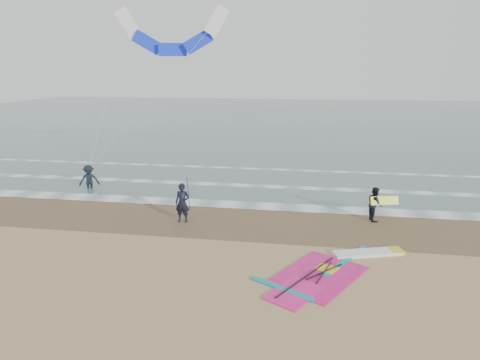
% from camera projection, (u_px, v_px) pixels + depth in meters
% --- Properties ---
extents(ground, '(120.00, 120.00, 0.00)m').
position_uv_depth(ground, '(245.00, 284.00, 13.95)').
color(ground, tan).
rests_on(ground, ground).
extents(sea_water, '(120.00, 80.00, 0.02)m').
position_uv_depth(sea_water, '(296.00, 119.00, 59.79)').
color(sea_water, '#47605E').
rests_on(sea_water, ground).
extents(wet_sand_band, '(120.00, 5.00, 0.01)m').
position_uv_depth(wet_sand_band, '(264.00, 222.00, 19.68)').
color(wet_sand_band, brown).
rests_on(wet_sand_band, ground).
extents(foam_waterline, '(120.00, 9.15, 0.02)m').
position_uv_depth(foam_waterline, '(273.00, 194.00, 23.91)').
color(foam_waterline, white).
rests_on(foam_waterline, ground).
extents(windsurf_rig, '(5.53, 5.23, 0.13)m').
position_uv_depth(windsurf_rig, '(334.00, 269.00, 14.93)').
color(windsurf_rig, white).
rests_on(windsurf_rig, ground).
extents(person_standing, '(0.67, 0.45, 1.82)m').
position_uv_depth(person_standing, '(182.00, 203.00, 19.43)').
color(person_standing, black).
rests_on(person_standing, ground).
extents(person_walking, '(0.72, 0.86, 1.58)m').
position_uv_depth(person_walking, '(375.00, 204.00, 19.68)').
color(person_walking, black).
rests_on(person_walking, ground).
extents(person_wading, '(1.32, 1.10, 1.78)m').
position_uv_depth(person_wading, '(89.00, 174.00, 24.80)').
color(person_wading, black).
rests_on(person_wading, ground).
extents(held_pole, '(0.17, 0.86, 1.82)m').
position_uv_depth(held_pole, '(188.00, 194.00, 19.28)').
color(held_pole, black).
rests_on(held_pole, ground).
extents(carried_kiteboard, '(1.30, 0.51, 0.39)m').
position_uv_depth(carried_kiteboard, '(385.00, 201.00, 19.47)').
color(carried_kiteboard, yellow).
rests_on(carried_kiteboard, ground).
extents(surf_kite, '(7.90, 2.94, 9.15)m').
position_uv_depth(surf_kite, '(172.00, 36.00, 24.66)').
color(surf_kite, white).
rests_on(surf_kite, ground).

